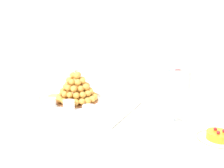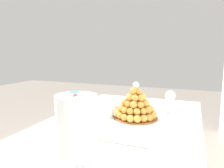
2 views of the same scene
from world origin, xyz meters
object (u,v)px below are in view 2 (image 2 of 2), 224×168
at_px(dessert_cup_mid_left, 114,109).
at_px(wine_glass, 170,97).
at_px(dessert_cup_left, 121,105).
at_px(dessert_cup_mid_right, 100,120).
at_px(croquembouche, 136,105).
at_px(creme_brulee_ramekin, 138,109).
at_px(dessert_cup_centre, 109,113).
at_px(serving_tray, 124,120).
at_px(dessert_cup_right, 90,126).
at_px(macaron_goblet, 76,123).

xyz_separation_m(dessert_cup_mid_left, wine_glass, (-0.14, 0.33, 0.08)).
xyz_separation_m(dessert_cup_left, dessert_cup_mid_right, (0.35, 0.00, -0.00)).
xyz_separation_m(croquembouche, creme_brulee_ramekin, (-0.15, -0.02, -0.07)).
height_order(croquembouche, dessert_cup_centre, croquembouche).
height_order(serving_tray, croquembouche, croquembouche).
relative_size(dessert_cup_right, creme_brulee_ramekin, 0.57).
height_order(serving_tray, dessert_cup_left, dessert_cup_left).
distance_m(dessert_cup_left, dessert_cup_centre, 0.23).
bearing_deg(dessert_cup_mid_left, dessert_cup_right, -0.13).
xyz_separation_m(croquembouche, dessert_cup_mid_left, (-0.07, -0.16, -0.06)).
height_order(serving_tray, dessert_cup_mid_left, dessert_cup_mid_left).
bearing_deg(dessert_cup_left, dessert_cup_right, -0.75).
height_order(dessert_cup_mid_right, dessert_cup_right, dessert_cup_right).
bearing_deg(serving_tray, dessert_cup_mid_left, -138.28).
height_order(dessert_cup_mid_right, wine_glass, wine_glass).
height_order(dessert_cup_left, creme_brulee_ramekin, dessert_cup_left).
relative_size(dessert_cup_centre, macaron_goblet, 0.23).
height_order(dessert_cup_mid_left, creme_brulee_ramekin, dessert_cup_mid_left).
distance_m(dessert_cup_right, macaron_goblet, 0.36).
xyz_separation_m(dessert_cup_right, macaron_goblet, (0.32, 0.12, 0.13)).
relative_size(dessert_cup_left, creme_brulee_ramekin, 0.51).
bearing_deg(creme_brulee_ramekin, serving_tray, -8.07).
relative_size(serving_tray, creme_brulee_ramekin, 6.12).
height_order(creme_brulee_ramekin, wine_glass, wine_glass).
distance_m(dessert_cup_centre, macaron_goblet, 0.56).
bearing_deg(serving_tray, dessert_cup_left, -155.91).
relative_size(macaron_goblet, wine_glass, 1.81).
bearing_deg(wine_glass, dessert_cup_left, -84.81).
bearing_deg(dessert_cup_mid_left, wine_glass, 112.46).
xyz_separation_m(dessert_cup_centre, macaron_goblet, (0.54, 0.11, 0.13)).
height_order(dessert_cup_left, wine_glass, wine_glass).
distance_m(dessert_cup_left, macaron_goblet, 0.78).
height_order(croquembouche, creme_brulee_ramekin, croquembouche).
xyz_separation_m(croquembouche, dessert_cup_right, (0.27, -0.16, -0.06)).
bearing_deg(macaron_goblet, dessert_cup_mid_right, -165.81).
relative_size(creme_brulee_ramekin, macaron_goblet, 0.37).
relative_size(dessert_cup_right, macaron_goblet, 0.21).
bearing_deg(creme_brulee_ramekin, wine_glass, 106.31).
bearing_deg(creme_brulee_ramekin, dessert_cup_centre, -32.86).
bearing_deg(dessert_cup_mid_right, dessert_cup_centre, -179.08).
bearing_deg(creme_brulee_ramekin, dessert_cup_mid_left, -59.46).
xyz_separation_m(dessert_cup_left, dessert_cup_centre, (0.23, 0.00, 0.00)).
relative_size(serving_tray, dessert_cup_left, 11.94).
relative_size(dessert_cup_centre, wine_glass, 0.42).
bearing_deg(dessert_cup_centre, dessert_cup_right, -2.20).
relative_size(dessert_cup_left, dessert_cup_mid_right, 0.82).
bearing_deg(dessert_cup_mid_right, creme_brulee_ramekin, 158.46).
bearing_deg(dessert_cup_right, wine_glass, 145.01).
height_order(macaron_goblet, wine_glass, macaron_goblet).
distance_m(dessert_cup_left, dessert_cup_right, 0.45).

